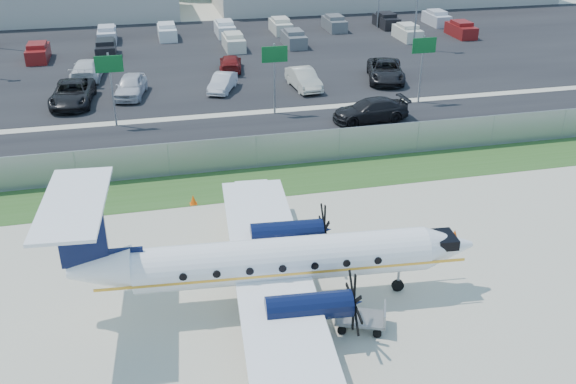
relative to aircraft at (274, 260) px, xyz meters
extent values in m
plane|color=beige|center=(1.73, -1.02, -1.96)|extent=(170.00, 170.00, 0.00)
cube|color=#2D561E|center=(1.73, 10.98, -1.96)|extent=(170.00, 4.00, 0.02)
cube|color=black|center=(1.73, 17.98, -1.95)|extent=(170.00, 8.00, 0.02)
cube|color=black|center=(1.73, 38.98, -1.95)|extent=(170.00, 32.00, 0.02)
cube|color=gray|center=(1.73, 12.98, -0.96)|extent=(120.00, 0.02, 1.90)
cube|color=gray|center=(1.73, 12.98, 0.02)|extent=(120.00, 0.06, 0.06)
cube|color=gray|center=(1.73, 12.98, -1.91)|extent=(120.00, 0.06, 0.06)
cylinder|color=gray|center=(-6.27, 21.98, 0.54)|extent=(0.14, 0.14, 5.00)
cube|color=#0C5923|center=(-6.27, 21.83, 2.34)|extent=(1.80, 0.08, 1.10)
cylinder|color=gray|center=(4.73, 21.98, 0.54)|extent=(0.14, 0.14, 5.00)
cube|color=#0C5923|center=(4.73, 21.83, 2.34)|extent=(1.80, 0.08, 1.10)
cylinder|color=gray|center=(15.73, 21.98, 0.54)|extent=(0.14, 0.14, 5.00)
cube|color=#0C5923|center=(15.73, 21.83, 2.34)|extent=(1.80, 0.08, 1.10)
cylinder|color=gray|center=(21.73, 36.98, 2.54)|extent=(0.18, 0.18, 9.00)
cylinder|color=white|center=(0.36, -0.03, 0.00)|extent=(11.51, 2.64, 1.73)
cone|color=white|center=(7.05, -0.57, 0.00)|extent=(2.14, 1.89, 1.73)
cone|color=white|center=(-6.51, 0.52, 0.18)|extent=(2.50, 1.92, 1.73)
cube|color=black|center=(6.87, -0.55, 0.32)|extent=(0.91, 1.25, 0.41)
cube|color=white|center=(-0.09, 0.01, -0.50)|extent=(4.20, 16.25, 0.20)
cylinder|color=#081032|center=(0.70, -2.71, -0.37)|extent=(3.17, 1.25, 1.00)
cylinder|color=#081032|center=(1.12, 2.57, -0.37)|extent=(3.17, 1.25, 1.00)
cube|color=#081032|center=(-6.96, 0.56, 1.73)|extent=(1.74, 0.30, 2.65)
cube|color=white|center=(-7.05, 0.57, 3.06)|extent=(2.64, 5.82, 0.13)
cylinder|color=gray|center=(5.09, -0.41, -1.37)|extent=(0.11, 0.11, 1.19)
cylinder|color=black|center=(5.09, -0.41, -1.71)|extent=(0.52, 0.20, 0.51)
cylinder|color=black|center=(-0.30, -2.63, -1.67)|extent=(0.61, 0.41, 0.58)
cylinder|color=black|center=(0.12, 2.65, -1.67)|extent=(0.61, 0.41, 0.58)
cube|color=gray|center=(2.82, -2.30, -1.54)|extent=(2.15, 1.73, 0.11)
cube|color=gray|center=(2.00, -1.98, -1.26)|extent=(0.48, 1.07, 0.56)
cube|color=gray|center=(3.65, -2.63, -1.26)|extent=(0.48, 1.07, 0.56)
cylinder|color=black|center=(2.02, -2.54, -1.80)|extent=(0.35, 0.23, 0.34)
cylinder|color=black|center=(2.40, -1.59, -1.80)|extent=(0.35, 0.23, 0.34)
cylinder|color=black|center=(3.24, -3.02, -1.80)|extent=(0.35, 0.23, 0.34)
cylinder|color=black|center=(3.62, -2.06, -1.80)|extent=(0.35, 0.23, 0.34)
cone|color=#FF5408|center=(9.24, 2.85, -1.70)|extent=(0.34, 0.34, 0.52)
cube|color=#FF5408|center=(9.24, 2.85, -1.95)|extent=(0.36, 0.36, 0.03)
cone|color=#FF5408|center=(-2.32, 9.22, -1.70)|extent=(0.35, 0.35, 0.52)
cube|color=#FF5408|center=(-2.32, 9.22, -1.95)|extent=(0.37, 0.37, 0.03)
imported|color=black|center=(10.84, 19.01, -1.96)|extent=(5.40, 2.44, 1.54)
imported|color=black|center=(-9.38, 27.39, -1.96)|extent=(3.27, 6.27, 1.69)
imported|color=silver|center=(-5.16, 28.28, -1.96)|extent=(2.89, 5.20, 1.67)
imported|color=silver|center=(1.85, 28.04, -1.96)|extent=(2.94, 4.34, 1.35)
imported|color=beige|center=(8.20, 27.22, -1.96)|extent=(2.06, 4.93, 1.59)
imported|color=black|center=(15.32, 27.80, -1.96)|extent=(4.35, 6.56, 1.68)
imported|color=silver|center=(-8.59, 33.85, -1.96)|extent=(2.94, 5.95, 1.66)
imported|color=maroon|center=(3.32, 33.69, -1.96)|extent=(2.56, 4.81, 1.33)
camera|label=1|loc=(-4.25, -20.60, 13.44)|focal=40.00mm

